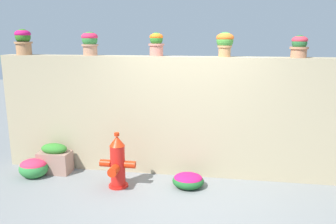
{
  "coord_description": "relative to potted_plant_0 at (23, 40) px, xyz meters",
  "views": [
    {
      "loc": [
        0.57,
        -4.32,
        2.32
      ],
      "look_at": [
        -0.3,
        0.98,
        1.1
      ],
      "focal_mm": 36.53,
      "sensor_mm": 36.0,
      "label": 1
    }
  ],
  "objects": [
    {
      "name": "planter_box",
      "position": [
        0.6,
        -0.34,
        -1.98
      ],
      "size": [
        0.53,
        0.31,
        0.52
      ],
      "color": "#9A7465",
      "rests_on": "ground"
    },
    {
      "name": "flower_bush_left",
      "position": [
        2.92,
        -0.55,
        -2.11
      ],
      "size": [
        0.49,
        0.44,
        0.22
      ],
      "color": "#1F5E28",
      "rests_on": "ground"
    },
    {
      "name": "potted_plant_3",
      "position": [
        3.41,
        0.01,
        -0.01
      ],
      "size": [
        0.27,
        0.27,
        0.38
      ],
      "color": "#B77D4C",
      "rests_on": "stone_wall"
    },
    {
      "name": "potted_plant_4",
      "position": [
        4.51,
        -0.01,
        -0.06
      ],
      "size": [
        0.27,
        0.27,
        0.34
      ],
      "color": "#B57551",
      "rests_on": "stone_wall"
    },
    {
      "name": "ground_plane",
      "position": [
        2.84,
        -1.15,
        -2.23
      ],
      "size": [
        24.0,
        24.0,
        0.0
      ],
      "primitive_type": "plane",
      "color": "slate"
    },
    {
      "name": "potted_plant_1",
      "position": [
        1.18,
        0.05,
        -0.02
      ],
      "size": [
        0.28,
        0.28,
        0.39
      ],
      "color": "tan",
      "rests_on": "stone_wall"
    },
    {
      "name": "stone_wall",
      "position": [
        2.84,
        0.03,
        -1.24
      ],
      "size": [
        6.41,
        0.31,
        1.98
      ],
      "primitive_type": "cube",
      "color": "tan",
      "rests_on": "ground"
    },
    {
      "name": "potted_plant_0",
      "position": [
        0.0,
        0.0,
        0.0
      ],
      "size": [
        0.3,
        0.3,
        0.44
      ],
      "color": "#B77D51",
      "rests_on": "stone_wall"
    },
    {
      "name": "potted_plant_2",
      "position": [
        2.31,
        0.03,
        -0.04
      ],
      "size": [
        0.26,
        0.26,
        0.38
      ],
      "color": "#BE6E5E",
      "rests_on": "stone_wall"
    },
    {
      "name": "flower_bush_right",
      "position": [
        0.33,
        -0.57,
        -2.07
      ],
      "size": [
        0.48,
        0.43,
        0.32
      ],
      "color": "#30803B",
      "rests_on": "ground"
    },
    {
      "name": "fire_hydrant",
      "position": [
        1.84,
        -0.72,
        -1.84
      ],
      "size": [
        0.56,
        0.45,
        0.88
      ],
      "color": "red",
      "rests_on": "ground"
    }
  ]
}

